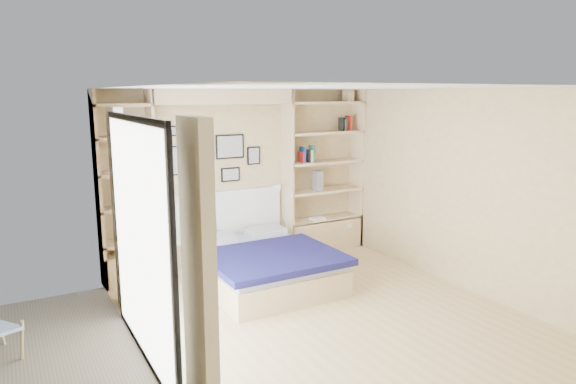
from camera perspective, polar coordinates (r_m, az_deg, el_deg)
ground at (r=5.93m, az=3.93°, el=-13.46°), size 4.50×4.50×0.00m
room_shell at (r=6.70m, az=-5.88°, el=-0.91°), size 4.50×4.50×4.50m
bed at (r=6.72m, az=-2.96°, el=-8.00°), size 1.61×2.03×1.07m
photo_gallery at (r=7.23m, az=-8.66°, el=4.14°), size 1.48×0.02×0.82m
reading_lamps at (r=7.16m, az=-6.78°, el=0.04°), size 1.92×0.12×0.15m
shelf_decor at (r=7.76m, az=2.44°, el=5.22°), size 3.59×0.23×2.03m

